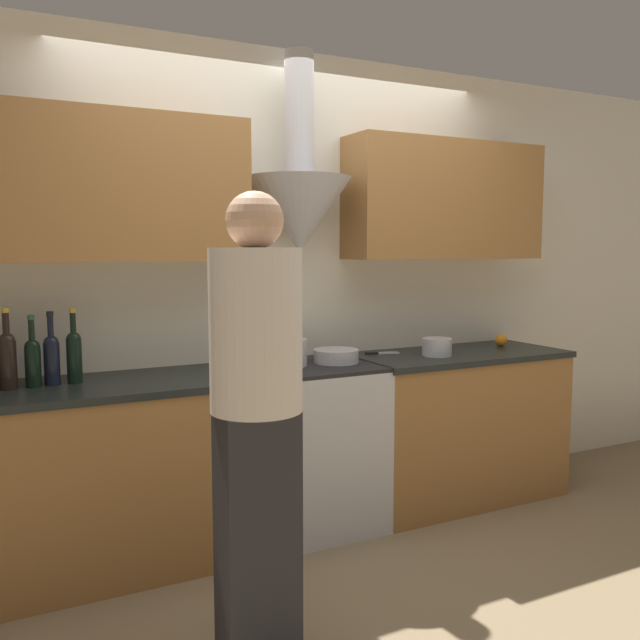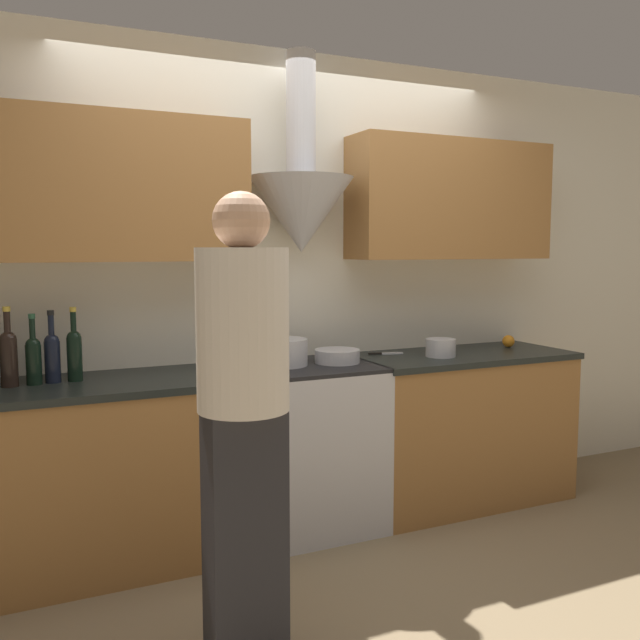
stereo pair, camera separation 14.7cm
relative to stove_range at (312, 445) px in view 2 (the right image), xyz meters
The scene contains 15 objects.
ground_plane 0.55m from the stove_range, 90.00° to the right, with size 12.00×12.00×0.00m, color #847051.
wall_back 1.07m from the stove_range, 101.76° to the left, with size 8.40×0.57×2.60m.
counter_left 1.12m from the stove_range, behind, with size 1.60×0.62×0.89m.
counter_right 0.98m from the stove_range, ahead, with size 1.31×0.62×0.89m.
stove_range is the anchor object (origin of this frame).
wine_bottle_4 1.58m from the stove_range, behind, with size 0.08×0.08×0.36m.
wine_bottle_5 1.48m from the stove_range, behind, with size 0.07×0.07×0.32m.
wine_bottle_6 1.41m from the stove_range, behind, with size 0.07×0.07×0.34m.
wine_bottle_7 1.33m from the stove_range, behind, with size 0.07×0.07×0.35m.
stock_pot 0.54m from the stove_range, 164.22° to the left, with size 0.26×0.26×0.14m.
mixing_bowl 0.50m from the stove_range, ahead, with size 0.25×0.25×0.07m.
orange_fruit 1.47m from the stove_range, ahead, with size 0.08×0.08×0.08m.
saucepan 0.93m from the stove_range, ahead, with size 0.17×0.17×0.10m.
chefs_knife 0.72m from the stove_range, 15.53° to the left, with size 0.20×0.08×0.01m.
person_foreground_left 1.33m from the stove_range, 125.53° to the right, with size 0.33×0.33×1.71m.
Camera 2 is at (-1.46, -2.95, 1.51)m, focal length 38.00 mm.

